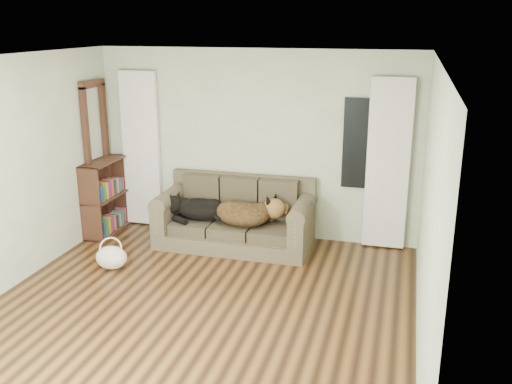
% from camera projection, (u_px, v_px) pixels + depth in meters
% --- Properties ---
extents(floor, '(5.00, 5.00, 0.00)m').
position_uv_depth(floor, '(193.00, 315.00, 5.94)').
color(floor, black).
rests_on(floor, ground).
extents(ceiling, '(5.00, 5.00, 0.00)m').
position_uv_depth(ceiling, '(184.00, 60.00, 5.19)').
color(ceiling, white).
rests_on(ceiling, ground).
extents(wall_back, '(4.50, 0.04, 2.60)m').
position_uv_depth(wall_back, '(256.00, 145.00, 7.87)').
color(wall_back, beige).
rests_on(wall_back, ground).
extents(wall_right, '(0.04, 5.00, 2.60)m').
position_uv_depth(wall_right, '(428.00, 216.00, 5.00)').
color(wall_right, beige).
rests_on(wall_right, ground).
extents(curtain_left, '(0.55, 0.08, 2.25)m').
position_uv_depth(curtain_left, '(141.00, 150.00, 8.27)').
color(curtain_left, white).
rests_on(curtain_left, ground).
extents(curtain_right, '(0.55, 0.08, 2.25)m').
position_uv_depth(curtain_right, '(388.00, 165.00, 7.39)').
color(curtain_right, white).
rests_on(curtain_right, ground).
extents(window_pane, '(0.50, 0.03, 1.20)m').
position_uv_depth(window_pane, '(362.00, 144.00, 7.45)').
color(window_pane, black).
rests_on(window_pane, wall_back).
extents(door_casing, '(0.07, 0.60, 2.10)m').
position_uv_depth(door_casing, '(98.00, 160.00, 8.08)').
color(door_casing, black).
rests_on(door_casing, ground).
extents(sofa, '(2.06, 0.89, 0.84)m').
position_uv_depth(sofa, '(234.00, 214.00, 7.67)').
color(sofa, '#43422A').
rests_on(sofa, floor).
extents(dog_black_lab, '(0.72, 0.54, 0.29)m').
position_uv_depth(dog_black_lab, '(198.00, 210.00, 7.75)').
color(dog_black_lab, black).
rests_on(dog_black_lab, sofa).
extents(dog_shepherd, '(0.83, 0.64, 0.34)m').
position_uv_depth(dog_shepherd, '(246.00, 214.00, 7.52)').
color(dog_shepherd, black).
rests_on(dog_shepherd, sofa).
extents(tv_remote, '(0.09, 0.20, 0.02)m').
position_uv_depth(tv_remote, '(312.00, 203.00, 7.23)').
color(tv_remote, black).
rests_on(tv_remote, sofa).
extents(tote_bag, '(0.47, 0.41, 0.29)m').
position_uv_depth(tote_bag, '(111.00, 256.00, 7.02)').
color(tote_bag, silver).
rests_on(tote_bag, floor).
extents(bookshelf, '(0.43, 0.88, 1.06)m').
position_uv_depth(bookshelf, '(106.00, 199.00, 8.15)').
color(bookshelf, black).
rests_on(bookshelf, floor).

